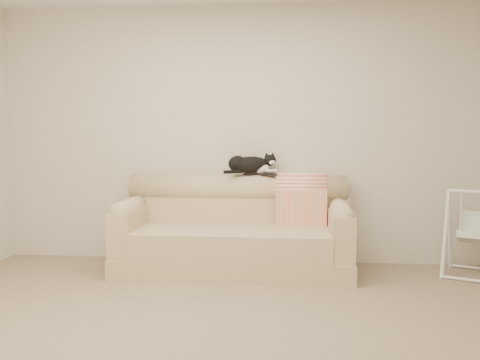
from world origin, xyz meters
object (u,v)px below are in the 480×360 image
Objects in this scene: tuxedo_cat at (251,164)px; remote_b at (268,174)px; sofa at (235,233)px; baby_swing at (474,233)px; remote_a at (252,174)px.

remote_b is at bearing -12.49° from tuxedo_cat.
baby_swing is (2.21, -0.01, 0.05)m from sofa.
sofa is 11.80× the size of remote_a.
remote_a is at bearing 44.84° from tuxedo_cat.
sofa is 4.14× the size of tuxedo_cat.
remote_b is 0.21m from tuxedo_cat.
remote_a is 0.23× the size of baby_swing.
tuxedo_cat is at bearing 167.51° from remote_b.
sofa is 0.67m from remote_b.
sofa is at bearing -119.74° from tuxedo_cat.
sofa is 0.71m from tuxedo_cat.
tuxedo_cat reaches higher than remote_a.
baby_swing is (1.90, -0.20, -0.51)m from remote_b.
remote_b reaches higher than sofa.
remote_b is at bearing -18.44° from remote_a.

